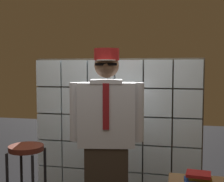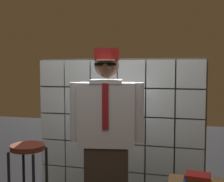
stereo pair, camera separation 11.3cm
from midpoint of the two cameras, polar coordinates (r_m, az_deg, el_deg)
The scene contains 4 objects.
glass_block_wall at distance 3.65m, azimuth 2.08°, elevation -7.19°, with size 2.02×0.10×1.69m.
standing_person at distance 2.85m, azimuth 0.14°, elevation -8.89°, with size 0.69×0.34×1.73m.
bar_stool at distance 3.19m, azimuth -14.52°, elevation -13.33°, with size 0.34×0.34×0.80m.
book_stack at distance 2.73m, azimuth 17.11°, elevation -15.87°, with size 0.23×0.19×0.12m.
Camera 2 is at (0.84, -2.32, 1.56)m, focal length 48.54 mm.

